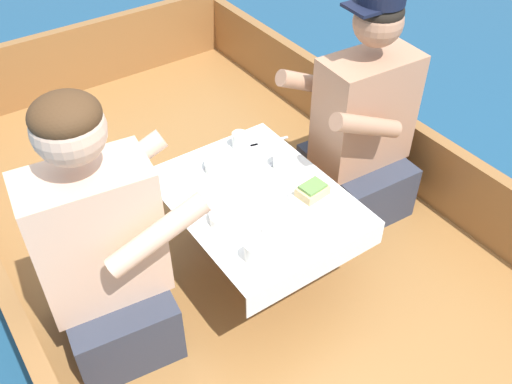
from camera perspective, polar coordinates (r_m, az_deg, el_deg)
name	(u,v)px	position (r m, az deg, el deg)	size (l,w,h in m)	color
ground_plane	(260,309)	(2.61, 0.38, -11.60)	(60.00, 60.00, 0.00)	navy
boat_deck	(260,290)	(2.51, 0.40, -9.77)	(1.89, 3.68, 0.26)	#9E6B38
gunwale_port	(34,356)	(2.09, -21.33, -15.03)	(0.06, 3.68, 0.34)	#936033
gunwale_starboard	(420,161)	(2.77, 16.11, 3.00)	(0.06, 3.68, 0.34)	#936033
bow_coaming	(85,56)	(3.61, -16.74, 12.87)	(1.77, 0.06, 0.39)	#936033
cockpit_table	(256,204)	(2.17, 0.00, -1.26)	(0.60, 0.76, 0.39)	#B2B2B7
person_port	(103,255)	(1.96, -15.03, -6.09)	(0.56, 0.50, 1.03)	#333847
person_starboard	(361,131)	(2.49, 10.47, 6.05)	(0.54, 0.46, 1.03)	#333847
plate_sandwich	(312,196)	(2.14, 5.63, -0.39)	(0.18, 0.18, 0.01)	silver
plate_bread	(288,229)	(2.01, 3.17, -3.72)	(0.18, 0.18, 0.01)	silver
sandwich	(313,190)	(2.13, 5.68, 0.17)	(0.12, 0.09, 0.05)	#E0BC7F
bowl_port_near	(228,216)	(2.03, -2.84, -2.44)	(0.13, 0.13, 0.04)	silver
bowl_starboard_near	(222,164)	(2.26, -3.45, 2.80)	(0.14, 0.14, 0.04)	silver
coffee_cup_port	(283,159)	(2.26, 2.74, 3.27)	(0.11, 0.08, 0.07)	silver
coffee_cup_starboard	(240,140)	(2.36, -1.62, 5.27)	(0.09, 0.06, 0.07)	silver
coffee_cup_center	(254,252)	(1.89, -0.18, -6.01)	(0.09, 0.06, 0.07)	silver
utensil_knife_port	(197,197)	(2.15, -5.95, -0.46)	(0.05, 0.17, 0.00)	silver
utensil_spoon_center	(195,202)	(2.12, -6.07, -1.01)	(0.16, 0.09, 0.01)	silver
utensil_fork_port	(265,143)	(2.40, 0.94, 4.97)	(0.17, 0.05, 0.00)	silver
utensil_spoon_port	(200,171)	(2.26, -5.61, 2.13)	(0.17, 0.04, 0.01)	silver
utensil_knife_starboard	(353,211)	(2.11, 9.63, -1.87)	(0.06, 0.17, 0.00)	silver
utensil_spoon_starboard	(266,169)	(2.26, 0.98, 2.36)	(0.17, 0.05, 0.01)	silver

